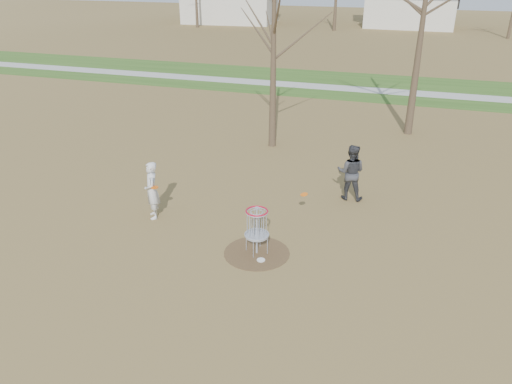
% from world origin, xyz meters
% --- Properties ---
extents(ground, '(160.00, 160.00, 0.00)m').
position_xyz_m(ground, '(0.00, 0.00, 0.00)').
color(ground, brown).
rests_on(ground, ground).
extents(green_band, '(160.00, 8.00, 0.01)m').
position_xyz_m(green_band, '(0.00, 21.00, 0.01)').
color(green_band, '#2D5119').
rests_on(green_band, ground).
extents(footpath, '(160.00, 1.50, 0.01)m').
position_xyz_m(footpath, '(0.00, 20.00, 0.01)').
color(footpath, '#9E9E99').
rests_on(footpath, green_band).
extents(dirt_circle, '(1.80, 1.80, 0.01)m').
position_xyz_m(dirt_circle, '(0.00, 0.00, 0.01)').
color(dirt_circle, '#47331E').
rests_on(dirt_circle, ground).
extents(player_standing, '(0.73, 0.79, 1.80)m').
position_xyz_m(player_standing, '(-3.68, 1.05, 0.90)').
color(player_standing, silver).
rests_on(player_standing, ground).
extents(player_throwing, '(0.92, 0.72, 1.88)m').
position_xyz_m(player_throwing, '(1.89, 4.23, 0.94)').
color(player_throwing, '#34353A').
rests_on(player_throwing, ground).
extents(disc_grounded, '(0.22, 0.22, 0.02)m').
position_xyz_m(disc_grounded, '(0.22, -0.33, 0.02)').
color(disc_grounded, white).
rests_on(disc_grounded, dirt_circle).
extents(discs_in_play, '(4.46, 1.50, 0.25)m').
position_xyz_m(discs_in_play, '(-1.21, 1.48, 1.04)').
color(discs_in_play, orange).
rests_on(discs_in_play, ground).
extents(disc_golf_basket, '(0.64, 0.64, 1.35)m').
position_xyz_m(disc_golf_basket, '(0.00, 0.00, 0.91)').
color(disc_golf_basket, '#9EA3AD').
rests_on(disc_golf_basket, ground).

